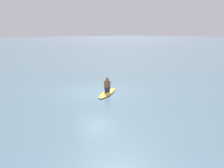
% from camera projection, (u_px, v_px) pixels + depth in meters
% --- Properties ---
extents(ground_plane, '(400.00, 400.00, 0.00)m').
position_uv_depth(ground_plane, '(97.00, 93.00, 16.48)').
color(ground_plane, slate).
extents(surfboard, '(2.83, 2.23, 0.12)m').
position_uv_depth(surfboard, '(107.00, 93.00, 16.24)').
color(surfboard, gold).
rests_on(surfboard, ground).
extents(person_paddler, '(0.42, 0.40, 0.99)m').
position_uv_depth(person_paddler, '(107.00, 85.00, 16.14)').
color(person_paddler, navy).
rests_on(person_paddler, surfboard).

